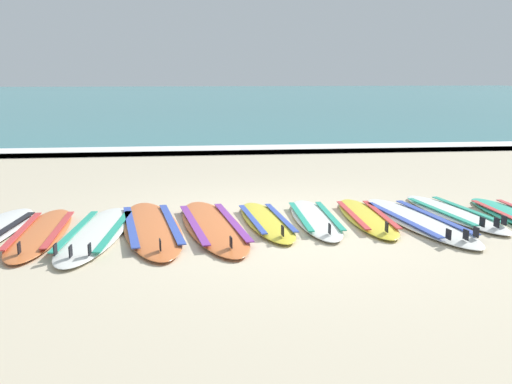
% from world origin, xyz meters
% --- Properties ---
extents(ground_plane, '(80.00, 80.00, 0.00)m').
position_xyz_m(ground_plane, '(0.00, 0.00, 0.00)').
color(ground_plane, beige).
extents(sea, '(80.00, 60.00, 0.10)m').
position_xyz_m(sea, '(0.00, 36.02, 0.05)').
color(sea, teal).
rests_on(sea, ground).
extents(wave_foam_strip, '(80.00, 0.82, 0.11)m').
position_xyz_m(wave_foam_strip, '(0.00, 6.43, 0.06)').
color(wave_foam_strip, white).
rests_on(wave_foam_strip, ground).
extents(surfboard_1, '(0.60, 2.20, 0.18)m').
position_xyz_m(surfboard_1, '(-2.76, -0.05, 0.04)').
color(surfboard_1, orange).
rests_on(surfboard_1, ground).
extents(surfboard_2, '(0.78, 2.42, 0.18)m').
position_xyz_m(surfboard_2, '(-2.15, -0.14, 0.04)').
color(surfboard_2, silver).
rests_on(surfboard_2, ground).
extents(surfboard_3, '(1.04, 2.64, 0.18)m').
position_xyz_m(surfboard_3, '(-1.55, 0.04, 0.04)').
color(surfboard_3, orange).
rests_on(surfboard_3, ground).
extents(surfboard_4, '(1.00, 2.59, 0.18)m').
position_xyz_m(surfboard_4, '(-0.83, 0.03, 0.04)').
color(surfboard_4, orange).
rests_on(surfboard_4, ground).
extents(surfboard_5, '(0.69, 2.00, 0.18)m').
position_xyz_m(surfboard_5, '(-0.19, 0.17, 0.04)').
color(surfboard_5, yellow).
rests_on(surfboard_5, ground).
extents(surfboard_6, '(0.52, 2.01, 0.18)m').
position_xyz_m(surfboard_6, '(0.42, 0.22, 0.04)').
color(surfboard_6, silver).
rests_on(surfboard_6, ground).
extents(surfboard_7, '(0.54, 2.00, 0.18)m').
position_xyz_m(surfboard_7, '(1.07, 0.21, 0.04)').
color(surfboard_7, yellow).
rests_on(surfboard_7, ground).
extents(surfboard_8, '(0.97, 2.50, 0.18)m').
position_xyz_m(surfboard_8, '(1.64, -0.01, 0.04)').
color(surfboard_8, silver).
rests_on(surfboard_8, ground).
extents(surfboard_9, '(0.84, 2.16, 0.18)m').
position_xyz_m(surfboard_9, '(2.23, 0.29, 0.04)').
color(surfboard_9, white).
rests_on(surfboard_9, ground).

